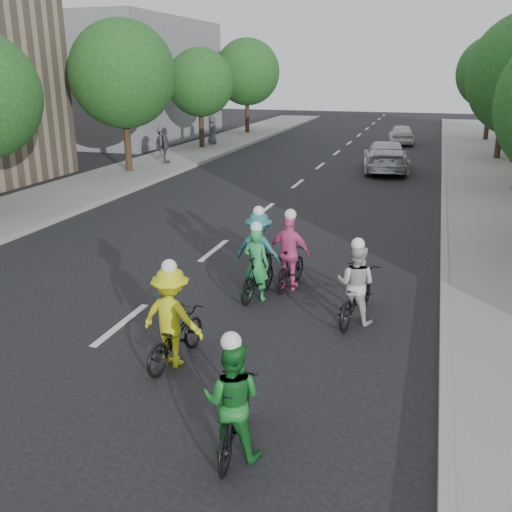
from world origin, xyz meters
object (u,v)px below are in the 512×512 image
at_px(cyclist_4, 257,272).
at_px(spectator_2, 212,130).
at_px(cyclist_1, 173,325).
at_px(follow_car_trail, 401,134).
at_px(spectator_0, 162,143).
at_px(cyclist_5, 290,259).
at_px(spectator_1, 165,145).
at_px(follow_car_lead, 386,156).
at_px(cyclist_2, 233,408).
at_px(cyclist_3, 356,291).
at_px(cyclist_0, 259,254).

bearing_deg(cyclist_4, spectator_2, -58.03).
height_order(cyclist_1, follow_car_trail, cyclist_1).
distance_m(spectator_0, spectator_2, 6.55).
relative_size(follow_car_trail, spectator_2, 2.13).
distance_m(cyclist_5, spectator_1, 17.98).
relative_size(follow_car_lead, spectator_1, 2.83).
xyz_separation_m(cyclist_4, follow_car_lead, (1.17, 17.27, 0.13)).
relative_size(cyclist_2, spectator_0, 1.04).
bearing_deg(cyclist_2, cyclist_3, -107.45).
height_order(cyclist_1, spectator_1, spectator_1).
bearing_deg(cyclist_1, follow_car_lead, -87.84).
height_order(cyclist_5, follow_car_lead, cyclist_5).
relative_size(cyclist_0, cyclist_3, 0.94).
height_order(cyclist_5, follow_car_trail, cyclist_5).
relative_size(cyclist_4, cyclist_5, 0.93).
bearing_deg(cyclist_5, spectator_0, -46.44).
relative_size(cyclist_0, follow_car_lead, 0.37).
bearing_deg(spectator_1, spectator_0, 6.71).
bearing_deg(cyclist_4, spectator_0, -49.69).
bearing_deg(spectator_1, cyclist_4, -172.86).
height_order(follow_car_lead, follow_car_trail, follow_car_lead).
bearing_deg(cyclist_0, follow_car_trail, -86.88).
distance_m(cyclist_4, spectator_2, 25.70).
bearing_deg(spectator_2, cyclist_3, -151.21).
height_order(cyclist_3, cyclist_4, cyclist_4).
height_order(cyclist_4, cyclist_5, cyclist_5).
bearing_deg(spectator_0, cyclist_0, -140.45).
bearing_deg(follow_car_trail, spectator_0, 36.77).
distance_m(cyclist_2, spectator_2, 30.91).
height_order(cyclist_2, cyclist_5, cyclist_5).
height_order(cyclist_5, spectator_2, spectator_2).
distance_m(cyclist_2, spectator_1, 23.41).
bearing_deg(spectator_1, cyclist_2, -176.89).
distance_m(spectator_1, spectator_2, 8.01).
xyz_separation_m(cyclist_0, cyclist_2, (1.47, -5.92, -0.09)).
relative_size(follow_car_trail, spectator_1, 2.14).
distance_m(cyclist_0, cyclist_4, 0.83).
bearing_deg(cyclist_1, spectator_2, -63.02).
height_order(spectator_1, spectator_2, spectator_2).
bearing_deg(cyclist_1, spectator_1, -56.95).
height_order(cyclist_4, spectator_0, spectator_0).
bearing_deg(cyclist_3, cyclist_4, -4.70).
relative_size(cyclist_4, spectator_0, 1.04).
bearing_deg(cyclist_3, follow_car_trail, -78.93).
xyz_separation_m(cyclist_1, cyclist_3, (2.67, 2.65, -0.08)).
xyz_separation_m(cyclist_5, spectator_0, (-11.15, 16.22, 0.30)).
distance_m(cyclist_2, follow_car_trail, 33.39).
relative_size(cyclist_1, spectator_1, 1.04).
height_order(cyclist_5, spectator_0, cyclist_5).
distance_m(cyclist_1, spectator_1, 20.89).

